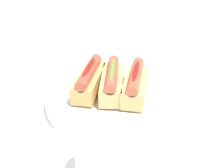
{
  "coord_description": "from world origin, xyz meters",
  "views": [
    {
      "loc": [
        -0.58,
        -0.02,
        0.4
      ],
      "look_at": [
        0.01,
        0.02,
        0.06
      ],
      "focal_mm": 46.6,
      "sensor_mm": 36.0,
      "label": 1
    }
  ],
  "objects_px": {
    "hotdog_back": "(112,81)",
    "hotdog_side": "(89,79)",
    "serving_bowl": "(112,97)",
    "water_glass": "(95,163)",
    "hotdog_front": "(135,83)"
  },
  "relations": [
    {
      "from": "hotdog_front",
      "to": "water_glass",
      "type": "xyz_separation_m",
      "value": [
        -0.24,
        0.07,
        -0.02
      ]
    },
    {
      "from": "hotdog_front",
      "to": "hotdog_side",
      "type": "bearing_deg",
      "value": 83.56
    },
    {
      "from": "hotdog_back",
      "to": "serving_bowl",
      "type": "bearing_deg",
      "value": -63.43
    },
    {
      "from": "serving_bowl",
      "to": "water_glass",
      "type": "distance_m",
      "value": 0.24
    },
    {
      "from": "hotdog_side",
      "to": "water_glass",
      "type": "xyz_separation_m",
      "value": [
        -0.25,
        -0.04,
        -0.02
      ]
    },
    {
      "from": "hotdog_back",
      "to": "hotdog_side",
      "type": "relative_size",
      "value": 0.97
    },
    {
      "from": "hotdog_front",
      "to": "hotdog_side",
      "type": "height_order",
      "value": "same"
    },
    {
      "from": "hotdog_back",
      "to": "hotdog_side",
      "type": "height_order",
      "value": "same"
    },
    {
      "from": "hotdog_front",
      "to": "hotdog_back",
      "type": "height_order",
      "value": "same"
    },
    {
      "from": "water_glass",
      "to": "hotdog_front",
      "type": "bearing_deg",
      "value": -15.96
    },
    {
      "from": "hotdog_side",
      "to": "water_glass",
      "type": "relative_size",
      "value": 1.72
    },
    {
      "from": "serving_bowl",
      "to": "hotdog_back",
      "type": "height_order",
      "value": "hotdog_back"
    },
    {
      "from": "hotdog_front",
      "to": "water_glass",
      "type": "distance_m",
      "value": 0.25
    },
    {
      "from": "serving_bowl",
      "to": "hotdog_front",
      "type": "bearing_deg",
      "value": -96.44
    },
    {
      "from": "hotdog_side",
      "to": "water_glass",
      "type": "height_order",
      "value": "hotdog_side"
    }
  ]
}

